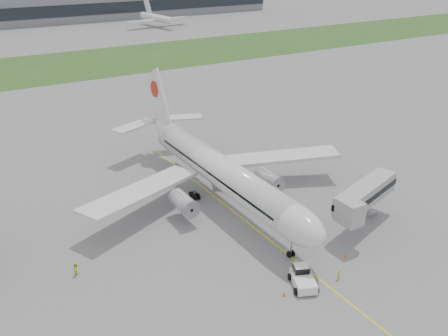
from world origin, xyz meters
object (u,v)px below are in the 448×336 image
airliner (217,168)px  pushback_tug (303,278)px  jet_bridge (363,197)px  ground_crew_near (339,273)px

airliner → pushback_tug: bearing=-95.8°
airliner → jet_bridge: 23.53m
pushback_tug → ground_crew_near: (4.66, -1.51, -0.16)m
airliner → pushback_tug: airliner is taller
pushback_tug → jet_bridge: (16.37, 6.44, 4.14)m
jet_bridge → airliner: bearing=108.4°
pushback_tug → ground_crew_near: bearing=5.2°
jet_bridge → ground_crew_near: bearing=-163.3°
jet_bridge → ground_crew_near: 14.79m
airliner → jet_bridge: size_ratio=3.67×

